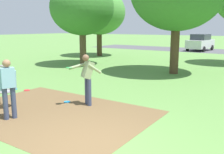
{
  "coord_description": "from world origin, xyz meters",
  "views": [
    {
      "loc": [
        3.28,
        -4.03,
        2.57
      ],
      "look_at": [
        -1.2,
        2.7,
        1.0
      ],
      "focal_mm": 41.0,
      "sensor_mm": 36.0,
      "label": 1
    }
  ],
  "objects": [
    {
      "name": "tree_near_left",
      "position": [
        -8.26,
        9.64,
        3.85
      ],
      "size": [
        4.32,
        4.32,
        5.7
      ],
      "color": "brown",
      "rests_on": "ground"
    },
    {
      "name": "parked_car_leftmost",
      "position": [
        -4.44,
        25.34,
        0.92
      ],
      "size": [
        2.28,
        4.35,
        1.84
      ],
      "color": "silver",
      "rests_on": "ground"
    },
    {
      "name": "frisbee_mid_grass",
      "position": [
        -5.37,
        2.57,
        0.01
      ],
      "size": [
        0.25,
        0.25,
        0.02
      ],
      "primitive_type": "cylinder",
      "color": "red",
      "rests_on": "ground"
    },
    {
      "name": "ground_plane",
      "position": [
        0.0,
        0.0,
        0.0
      ],
      "size": [
        160.0,
        160.0,
        0.0
      ],
      "primitive_type": "plane",
      "color": "#5B8942"
    },
    {
      "name": "frisbee_far_left",
      "position": [
        -2.79,
        2.26,
        0.01
      ],
      "size": [
        0.23,
        0.23,
        0.02
      ],
      "primitive_type": "cylinder",
      "color": "#1E93DB",
      "rests_on": "ground"
    },
    {
      "name": "tree_near_right",
      "position": [
        -10.69,
        14.84,
        3.89
      ],
      "size": [
        4.69,
        4.69,
        5.9
      ],
      "color": "#4C3823",
      "rests_on": "ground"
    },
    {
      "name": "disc_golf_basket",
      "position": [
        -4.09,
        0.75,
        0.75
      ],
      "size": [
        0.98,
        0.58,
        1.39
      ],
      "color": "#9E9EA3",
      "rests_on": "ground"
    },
    {
      "name": "player_waiting_left",
      "position": [
        -2.99,
        0.15,
        0.97
      ],
      "size": [
        0.45,
        0.5,
        1.71
      ],
      "color": "#384260",
      "rests_on": "ground"
    },
    {
      "name": "player_foreground_watching",
      "position": [
        -2.0,
        2.42,
        0.99
      ],
      "size": [
        0.93,
        0.84,
        1.71
      ],
      "color": "#384260",
      "rests_on": "ground"
    },
    {
      "name": "dirt_tee_pad",
      "position": [
        -2.4,
        1.2,
        0.0
      ],
      "size": [
        5.93,
        4.17,
        0.01
      ],
      "primitive_type": "cube",
      "color": "brown",
      "rests_on": "ground"
    },
    {
      "name": "frisbee_by_tee",
      "position": [
        -5.96,
        2.4,
        0.01
      ],
      "size": [
        0.24,
        0.24,
        0.02
      ],
      "primitive_type": "cylinder",
      "color": "#1E93DB",
      "rests_on": "ground"
    }
  ]
}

